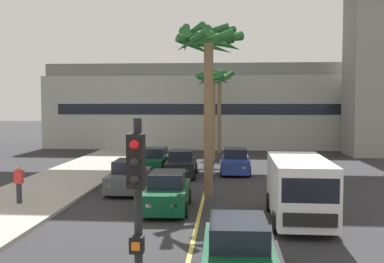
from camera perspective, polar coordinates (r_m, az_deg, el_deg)
name	(u,v)px	position (r m, az deg, el deg)	size (l,w,h in m)	color
lane_stripe_center	(206,187)	(24.33, 1.75, -6.89)	(0.14, 56.00, 0.01)	#DBCC4C
pier_building_backdrop	(216,107)	(46.78, 2.97, 3.08)	(33.31, 8.04, 8.18)	#ADB2A8
car_queue_front	(129,177)	(23.22, -7.83, -5.63)	(1.91, 4.14, 1.56)	#4C5156
car_queue_second	(238,255)	(11.60, 5.79, -15.01)	(1.87, 4.12, 1.56)	#0C4728
car_queue_third	(181,164)	(27.74, -1.35, -4.10)	(1.91, 4.14, 1.56)	black
car_queue_fourth	(235,162)	(28.99, 5.42, -3.78)	(1.86, 4.12, 1.56)	navy
car_queue_fifth	(167,193)	(19.11, -3.10, -7.59)	(1.91, 4.14, 1.56)	#0C4728
car_queue_sixth	(154,161)	(29.42, -4.73, -3.67)	(1.94, 4.16, 1.56)	#0C4728
delivery_van	(299,188)	(17.52, 13.19, -6.82)	(2.25, 5.29, 2.36)	white
traffic_light_median_near	(137,222)	(6.71, -6.82, -11.12)	(0.24, 0.37, 4.20)	black
palm_tree_near_median	(207,53)	(28.33, 1.91, 9.68)	(3.59, 3.56, 9.18)	brown
palm_tree_mid_median	(213,88)	(35.11, 2.64, 5.43)	(2.78, 2.76, 6.79)	brown
palm_tree_far_median	(209,64)	(21.58, 2.16, 8.36)	(3.36, 3.37, 7.81)	brown
palm_tree_farthest_median	(219,86)	(40.31, 3.39, 5.66)	(2.78, 2.79, 7.34)	brown
pedestrian_near_crosswalk	(19,183)	(20.94, -20.74, -6.07)	(0.34, 0.22, 1.62)	#2D2D38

